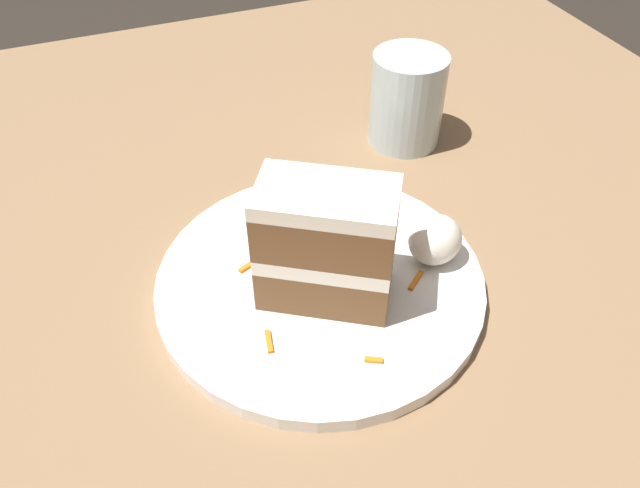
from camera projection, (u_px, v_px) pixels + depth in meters
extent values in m
plane|color=black|center=(274.00, 367.00, 0.52)|extent=(6.00, 6.00, 0.00)
cube|color=#846647|center=(273.00, 352.00, 0.50)|extent=(1.21, 1.20, 0.04)
cylinder|color=white|center=(320.00, 282.00, 0.52)|extent=(0.27, 0.27, 0.01)
cube|color=brown|center=(326.00, 275.00, 0.49)|extent=(0.12, 0.10, 0.04)
cube|color=white|center=(326.00, 251.00, 0.47)|extent=(0.12, 0.10, 0.01)
cube|color=brown|center=(326.00, 225.00, 0.46)|extent=(0.12, 0.10, 0.04)
cube|color=white|center=(326.00, 197.00, 0.44)|extent=(0.12, 0.10, 0.01)
ellipsoid|color=white|center=(435.00, 240.00, 0.52)|extent=(0.05, 0.04, 0.04)
cylinder|color=orange|center=(322.00, 209.00, 0.58)|extent=(0.06, 0.06, 0.01)
cube|color=orange|center=(414.00, 278.00, 0.52)|extent=(0.02, 0.02, 0.00)
cube|color=orange|center=(269.00, 341.00, 0.47)|extent=(0.01, 0.02, 0.00)
cube|color=orange|center=(252.00, 264.00, 0.53)|extent=(0.03, 0.01, 0.00)
cube|color=orange|center=(374.00, 360.00, 0.46)|extent=(0.01, 0.01, 0.00)
cylinder|color=silver|center=(407.00, 99.00, 0.66)|extent=(0.08, 0.08, 0.10)
cylinder|color=silver|center=(404.00, 126.00, 0.68)|extent=(0.07, 0.07, 0.03)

